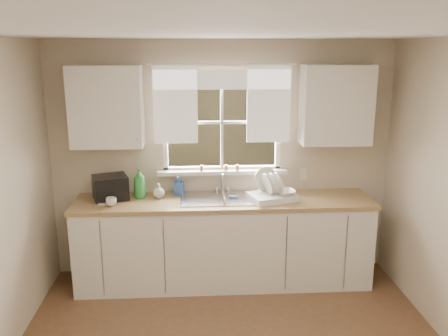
{
  "coord_description": "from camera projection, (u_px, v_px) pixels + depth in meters",
  "views": [
    {
      "loc": [
        -0.28,
        -2.91,
        2.41
      ],
      "look_at": [
        0.0,
        1.65,
        1.25
      ],
      "focal_mm": 38.0,
      "sensor_mm": 36.0,
      "label": 1
    }
  ],
  "objects": [
    {
      "name": "sill_jars",
      "position": [
        222.0,
        168.0,
        5.01
      ],
      "size": [
        0.42,
        0.04,
        0.06
      ],
      "color": "brown",
      "rests_on": "window"
    },
    {
      "name": "soap_bottle_c",
      "position": [
        159.0,
        191.0,
        4.86
      ],
      "size": [
        0.12,
        0.12,
        0.15
      ],
      "primitive_type": "imported",
      "rotation": [
        0.0,
        0.0,
        0.03
      ],
      "color": "beige",
      "rests_on": "countertop"
    },
    {
      "name": "sink",
      "position": [
        224.0,
        205.0,
        4.88
      ],
      "size": [
        0.88,
        0.52,
        0.4
      ],
      "color": "#B7B7BC",
      "rests_on": "countertop"
    },
    {
      "name": "cup",
      "position": [
        111.0,
        202.0,
        4.63
      ],
      "size": [
        0.12,
        0.12,
        0.08
      ],
      "primitive_type": "imported",
      "rotation": [
        0.0,
        0.0,
        -0.1
      ],
      "color": "silver",
      "rests_on": "countertop"
    },
    {
      "name": "upper_cabinet_right",
      "position": [
        336.0,
        105.0,
        4.8
      ],
      "size": [
        0.7,
        0.33,
        0.8
      ],
      "primitive_type": "cube",
      "color": "silver",
      "rests_on": "room_walls"
    },
    {
      "name": "bowl",
      "position": [
        285.0,
        192.0,
        4.78
      ],
      "size": [
        0.23,
        0.23,
        0.05
      ],
      "primitive_type": "imported",
      "rotation": [
        0.0,
        0.0,
        0.19
      ],
      "color": "silver",
      "rests_on": "dish_rack"
    },
    {
      "name": "black_appliance",
      "position": [
        110.0,
        187.0,
        4.82
      ],
      "size": [
        0.41,
        0.38,
        0.24
      ],
      "primitive_type": "cube",
      "rotation": [
        0.0,
        0.0,
        0.32
      ],
      "color": "black",
      "rests_on": "countertop"
    },
    {
      "name": "upper_cabinet_left",
      "position": [
        107.0,
        106.0,
        4.67
      ],
      "size": [
        0.7,
        0.33,
        0.8
      ],
      "primitive_type": "cube",
      "color": "silver",
      "rests_on": "room_walls"
    },
    {
      "name": "dish_rack",
      "position": [
        272.0,
        193.0,
        4.83
      ],
      "size": [
        0.54,
        0.47,
        0.31
      ],
      "color": "white",
      "rests_on": "countertop"
    },
    {
      "name": "base_cabinets",
      "position": [
        224.0,
        243.0,
        4.95
      ],
      "size": [
        3.0,
        0.62,
        0.87
      ],
      "primitive_type": "cube",
      "color": "silver",
      "rests_on": "ground"
    },
    {
      "name": "wall_outlet",
      "position": [
        303.0,
        174.0,
        5.13
      ],
      "size": [
        0.08,
        0.01,
        0.12
      ],
      "primitive_type": "cube",
      "color": "beige",
      "rests_on": "room_walls"
    },
    {
      "name": "soap_bottle_a",
      "position": [
        139.0,
        183.0,
        4.84
      ],
      "size": [
        0.14,
        0.14,
        0.32
      ],
      "primitive_type": "imported",
      "rotation": [
        0.0,
        0.0,
        0.1
      ],
      "color": "#2E8D38",
      "rests_on": "countertop"
    },
    {
      "name": "ceiling",
      "position": [
        241.0,
        32.0,
        2.81
      ],
      "size": [
        3.6,
        4.0,
        0.02
      ],
      "primitive_type": "cube",
      "color": "silver",
      "rests_on": "room_walls"
    },
    {
      "name": "saucer",
      "position": [
        105.0,
        202.0,
        4.73
      ],
      "size": [
        0.18,
        0.18,
        0.01
      ],
      "primitive_type": "cylinder",
      "color": "silver",
      "rests_on": "countertop"
    },
    {
      "name": "window",
      "position": [
        222.0,
        138.0,
        5.0
      ],
      "size": [
        1.38,
        0.16,
        1.06
      ],
      "color": "white",
      "rests_on": "room_walls"
    },
    {
      "name": "backyard",
      "position": [
        231.0,
        0.0,
        10.75
      ],
      "size": [
        20.0,
        10.0,
        6.13
      ],
      "color": "#335421",
      "rests_on": "ground"
    },
    {
      "name": "curtains",
      "position": [
        222.0,
        96.0,
        4.84
      ],
      "size": [
        1.5,
        0.03,
        0.81
      ],
      "color": "white",
      "rests_on": "room_walls"
    },
    {
      "name": "room_walls",
      "position": [
        240.0,
        235.0,
        3.06
      ],
      "size": [
        3.62,
        4.02,
        2.5
      ],
      "color": "beige",
      "rests_on": "ground"
    },
    {
      "name": "countertop",
      "position": [
        224.0,
        201.0,
        4.83
      ],
      "size": [
        3.04,
        0.65,
        0.04
      ],
      "primitive_type": "cube",
      "color": "#A38151",
      "rests_on": "base_cabinets"
    },
    {
      "name": "soap_bottle_b",
      "position": [
        179.0,
        185.0,
        4.96
      ],
      "size": [
        0.12,
        0.12,
        0.21
      ],
      "primitive_type": "imported",
      "rotation": [
        0.0,
        0.0,
        -0.31
      ],
      "color": "#2D52AA",
      "rests_on": "countertop"
    }
  ]
}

